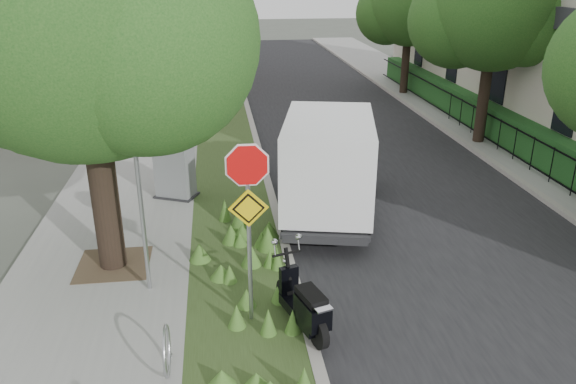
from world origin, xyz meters
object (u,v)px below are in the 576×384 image
(sign_assembly, at_px, (248,198))
(utility_cabinet, at_px, (175,173))
(box_truck, at_px, (329,160))
(scooter_far, at_px, (306,311))

(sign_assembly, xyz_separation_m, utility_cabinet, (-1.54, 5.71, -1.56))
(sign_assembly, distance_m, box_truck, 4.89)
(sign_assembly, relative_size, box_truck, 0.64)
(sign_assembly, height_order, scooter_far, sign_assembly)
(sign_assembly, bearing_deg, scooter_far, -29.24)
(sign_assembly, bearing_deg, utility_cabinet, 105.10)
(box_truck, bearing_deg, scooter_far, -105.15)
(utility_cabinet, bearing_deg, box_truck, -21.07)
(sign_assembly, xyz_separation_m, box_truck, (2.15, 4.29, -0.92))
(sign_assembly, height_order, utility_cabinet, sign_assembly)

